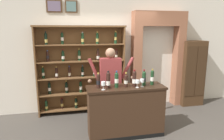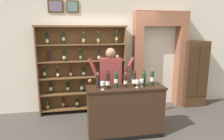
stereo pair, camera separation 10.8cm
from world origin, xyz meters
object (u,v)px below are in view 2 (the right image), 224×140
object	(u,v)px
tasting_bottle_rosso	(98,81)
wine_glass_left	(103,84)
tasting_counter	(125,111)
tasting_bottle_grappa	(134,79)
tasting_bottle_riserva	(125,81)
shopkeeper	(111,78)
wine_glass_spare	(142,81)
tasting_bottle_chianti	(144,78)
wine_glass_right	(137,82)
tasting_bottle_bianco	(152,78)
side_cabinet	(193,73)
wine_shelf	(83,68)
tasting_bottle_super_tuscan	(108,80)
tasting_bottle_brunello	(116,80)

from	to	relation	value
tasting_bottle_rosso	wine_glass_left	bearing A→B (deg)	-63.42
tasting_counter	tasting_bottle_grappa	size ratio (longest dim) A/B	4.61
tasting_bottle_rosso	tasting_bottle_riserva	bearing A→B (deg)	-4.51
shopkeeper	tasting_bottle_grappa	world-z (taller)	shopkeeper
tasting_bottle_riserva	wine_glass_spare	size ratio (longest dim) A/B	1.84
tasting_bottle_chianti	wine_glass_right	xyz separation A→B (m)	(-0.18, -0.13, -0.03)
tasting_bottle_bianco	tasting_bottle_grappa	bearing A→B (deg)	-175.52
wine_glass_left	side_cabinet	bearing A→B (deg)	27.75
side_cabinet	tasting_bottle_rosso	world-z (taller)	side_cabinet
tasting_bottle_bianco	wine_glass_right	bearing A→B (deg)	-159.73
wine_shelf	tasting_bottle_riserva	distance (m)	1.56
tasting_bottle_rosso	side_cabinet	bearing A→B (deg)	24.81
tasting_bottle_bianco	wine_glass_right	size ratio (longest dim) A/B	2.15
tasting_bottle_riserva	wine_glass_spare	distance (m)	0.31
side_cabinet	tasting_bottle_grappa	bearing A→B (deg)	-147.71
wine_shelf	side_cabinet	distance (m)	3.00
tasting_bottle_riserva	wine_glass_left	xyz separation A→B (m)	(-0.45, -0.10, -0.02)
side_cabinet	tasting_bottle_chianti	xyz separation A→B (m)	(-1.86, -1.27, 0.26)
tasting_bottle_rosso	tasting_bottle_super_tuscan	world-z (taller)	tasting_bottle_super_tuscan
tasting_bottle_rosso	tasting_bottle_grappa	bearing A→B (deg)	-2.73
tasting_bottle_super_tuscan	tasting_bottle_grappa	xyz separation A→B (m)	(0.50, -0.01, 0.00)
tasting_counter	tasting_bottle_rosso	distance (m)	0.83
tasting_counter	wine_glass_left	world-z (taller)	wine_glass_left
tasting_counter	tasting_bottle_super_tuscan	xyz separation A→B (m)	(-0.34, -0.00, 0.65)
tasting_counter	tasting_bottle_chianti	bearing A→B (deg)	2.79
wine_glass_right	wine_glass_spare	bearing A→B (deg)	20.20
tasting_bottle_rosso	wine_glass_left	world-z (taller)	tasting_bottle_rosso
tasting_bottle_rosso	tasting_bottle_bianco	distance (m)	1.06
wine_shelf	tasting_bottle_super_tuscan	bearing A→B (deg)	-72.79
tasting_bottle_riserva	side_cabinet	bearing A→B (deg)	30.46
tasting_bottle_riserva	tasting_bottle_grappa	distance (m)	0.17
tasting_bottle_rosso	wine_glass_right	bearing A→B (deg)	-10.40
tasting_bottle_brunello	tasting_bottle_grappa	size ratio (longest dim) A/B	0.98
tasting_bottle_chianti	wine_glass_spare	xyz separation A→B (m)	(-0.07, -0.09, -0.03)
tasting_bottle_brunello	wine_glass_left	size ratio (longest dim) A/B	2.07
tasting_bottle_rosso	tasting_bottle_bianco	bearing A→B (deg)	-0.18
tasting_bottle_rosso	tasting_bottle_chianti	xyz separation A→B (m)	(0.90, -0.00, 0.01)
side_cabinet	tasting_bottle_bianco	bearing A→B (deg)	-142.94
wine_shelf	tasting_bottle_riserva	world-z (taller)	wine_shelf
tasting_bottle_bianco	tasting_bottle_chianti	bearing A→B (deg)	179.22
tasting_bottle_riserva	wine_glass_right	size ratio (longest dim) A/B	1.92
tasting_counter	tasting_bottle_super_tuscan	bearing A→B (deg)	-179.59
tasting_bottle_riserva	wine_glass_left	size ratio (longest dim) A/B	1.85
wine_glass_spare	side_cabinet	bearing A→B (deg)	35.27
wine_shelf	tasting_bottle_rosso	size ratio (longest dim) A/B	7.41
tasting_bottle_super_tuscan	wine_glass_spare	bearing A→B (deg)	-6.32
side_cabinet	tasting_bottle_bianco	distance (m)	2.13
tasting_bottle_brunello	tasting_bottle_grappa	distance (m)	0.35
wine_shelf	tasting_bottle_rosso	bearing A→B (deg)	-80.02
tasting_counter	wine_glass_left	xyz separation A→B (m)	(-0.46, -0.12, 0.61)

